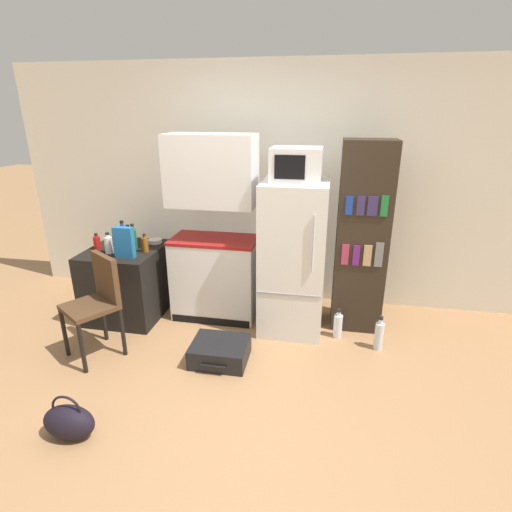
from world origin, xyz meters
name	(u,v)px	position (x,y,z in m)	size (l,w,h in m)	color
ground_plane	(240,406)	(0.00, 0.00, 0.00)	(24.00, 24.00, 0.00)	#A3754C
wall_back	(297,187)	(0.20, 2.00, 1.29)	(6.40, 0.10, 2.58)	silver
side_table	(128,282)	(-1.49, 1.20, 0.37)	(0.73, 0.79, 0.74)	black
kitchen_hutch	(214,237)	(-0.57, 1.36, 0.88)	(0.87, 0.49, 1.88)	white
refrigerator	(293,258)	(0.25, 1.27, 0.74)	(0.61, 0.68, 1.48)	silver
microwave	(296,164)	(0.25, 1.27, 1.63)	(0.45, 0.38, 0.30)	silver
bookshelf	(362,239)	(0.88, 1.42, 0.92)	(0.48, 0.36, 1.84)	#2D2319
bottle_clear_short	(128,235)	(-1.54, 1.41, 0.82)	(0.07, 0.07, 0.20)	silver
bottle_ketchup_red	(97,243)	(-1.75, 1.15, 0.81)	(0.07, 0.07, 0.17)	#AD1914
bottle_blue_soda	(123,235)	(-1.54, 1.31, 0.85)	(0.08, 0.08, 0.27)	#1E47A3
bottle_amber_beer	(145,244)	(-1.23, 1.16, 0.82)	(0.06, 0.06, 0.19)	brown
bottle_green_tall	(133,239)	(-1.38, 1.22, 0.85)	(0.07, 0.07, 0.27)	#1E6028
bottle_milk_white	(109,245)	(-1.57, 1.06, 0.83)	(0.08, 0.08, 0.21)	white
bowl	(155,241)	(-1.26, 1.45, 0.76)	(0.15, 0.15, 0.04)	silver
cereal_box	(124,242)	(-1.35, 0.99, 0.89)	(0.19, 0.07, 0.30)	#1E66A8
chair	(98,297)	(-1.38, 0.49, 0.55)	(0.55, 0.55, 0.91)	black
suitcase_large_flat	(220,351)	(-0.31, 0.54, 0.09)	(0.49, 0.44, 0.18)	black
handbag	(69,422)	(-1.06, -0.50, 0.12)	(0.36, 0.20, 0.33)	black
water_bottle_front	(338,325)	(0.71, 1.13, 0.12)	(0.08, 0.08, 0.30)	silver
water_bottle_middle	(379,335)	(1.08, 0.99, 0.14)	(0.08, 0.08, 0.34)	silver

